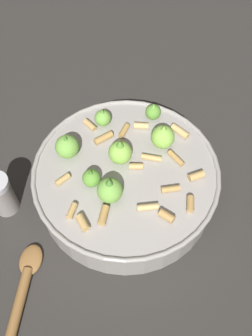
# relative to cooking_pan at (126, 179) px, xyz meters

# --- Properties ---
(ground_plane) EXTENTS (2.40, 2.40, 0.00)m
(ground_plane) POSITION_rel_cooking_pan_xyz_m (0.00, -0.00, -0.04)
(ground_plane) COLOR #2D2B28
(cooking_pan) EXTENTS (0.31, 0.31, 0.12)m
(cooking_pan) POSITION_rel_cooking_pan_xyz_m (0.00, 0.00, 0.00)
(cooking_pan) COLOR #9E9993
(cooking_pan) RESTS_ON ground
(pepper_shaker) EXTENTS (0.04, 0.04, 0.09)m
(pepper_shaker) POSITION_rel_cooking_pan_xyz_m (-0.20, 0.05, 0.00)
(pepper_shaker) COLOR gray
(pepper_shaker) RESTS_ON ground
(wooden_spoon) EXTENTS (0.14, 0.22, 0.02)m
(wooden_spoon) POSITION_rel_cooking_pan_xyz_m (-0.23, -0.13, -0.03)
(wooden_spoon) COLOR olive
(wooden_spoon) RESTS_ON ground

